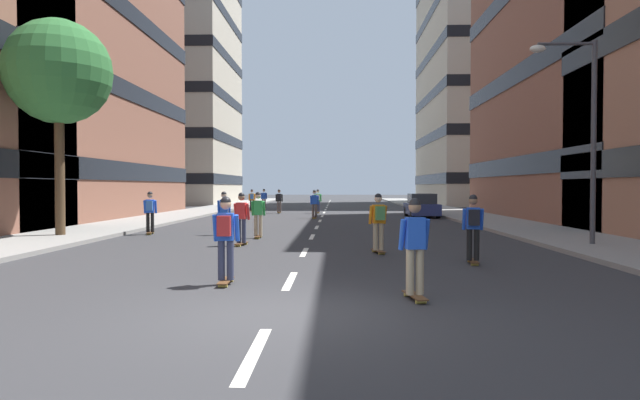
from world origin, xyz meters
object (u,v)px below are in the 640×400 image
at_px(street_tree_near, 59,73).
at_px(skater_1, 318,200).
at_px(skater_5, 150,210).
at_px(skater_0, 241,216).
at_px(skater_6, 224,211).
at_px(skater_11, 314,203).
at_px(parked_car_near, 422,206).
at_px(skater_10, 379,219).
at_px(skater_7, 279,200).
at_px(skater_2, 415,244).
at_px(skater_9, 258,213).
at_px(skater_12, 264,198).
at_px(skater_4, 252,199).
at_px(streetlamp_right, 582,119).
at_px(skater_8, 225,235).
at_px(skater_3, 473,224).

distance_m(street_tree_near, skater_1, 22.41).
bearing_deg(skater_5, skater_1, 70.64).
xyz_separation_m(skater_0, skater_6, (-1.41, 3.96, 0.00)).
bearing_deg(skater_11, parked_car_near, 14.64).
bearing_deg(skater_10, skater_7, 102.88).
xyz_separation_m(parked_car_near, skater_2, (-4.13, -25.99, 0.29)).
xyz_separation_m(skater_5, skater_9, (4.71, -1.53, -0.03)).
relative_size(parked_car_near, skater_6, 2.47).
bearing_deg(skater_10, skater_12, 103.69).
height_order(skater_1, skater_5, same).
bearing_deg(skater_6, skater_7, 89.00).
distance_m(skater_6, skater_11, 12.06).
height_order(parked_car_near, skater_12, skater_12).
height_order(skater_5, skater_10, same).
bearing_deg(skater_9, skater_2, -68.69).
bearing_deg(skater_1, skater_4, 155.75).
height_order(parked_car_near, streetlamp_right, streetlamp_right).
bearing_deg(parked_car_near, skater_8, -107.41).
relative_size(skater_1, skater_7, 1.00).
relative_size(skater_9, skater_11, 1.00).
distance_m(skater_3, skater_5, 13.93).
distance_m(street_tree_near, skater_0, 9.37).
bearing_deg(skater_5, skater_10, -34.39).
bearing_deg(skater_6, skater_12, 93.99).
relative_size(skater_7, skater_10, 1.00).
relative_size(streetlamp_right, skater_0, 3.65).
distance_m(parked_car_near, skater_12, 16.77).
relative_size(skater_8, skater_10, 1.00).
xyz_separation_m(skater_5, skater_12, (1.35, 25.10, -0.03)).
height_order(skater_0, skater_1, same).
height_order(skater_0, skater_11, same).
relative_size(street_tree_near, skater_2, 4.59).
distance_m(skater_2, skater_9, 12.04).
height_order(skater_2, skater_4, same).
height_order(streetlamp_right, skater_3, streetlamp_right).
distance_m(skater_0, skater_10, 4.86).
relative_size(skater_1, skater_6, 1.00).
distance_m(skater_5, skater_12, 25.13).
height_order(skater_8, skater_9, same).
distance_m(streetlamp_right, skater_0, 11.50).
distance_m(skater_2, skater_5, 15.65).
xyz_separation_m(skater_2, skater_8, (-3.60, 1.35, 0.03)).
distance_m(parked_car_near, skater_7, 10.89).
bearing_deg(street_tree_near, skater_3, -24.79).
xyz_separation_m(skater_6, skater_10, (5.84, -5.95, 0.03)).
bearing_deg(parked_car_near, skater_1, 145.71).
height_order(skater_9, skater_10, same).
distance_m(streetlamp_right, skater_2, 10.95).
distance_m(skater_3, skater_7, 27.44).
height_order(street_tree_near, skater_11, street_tree_near).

